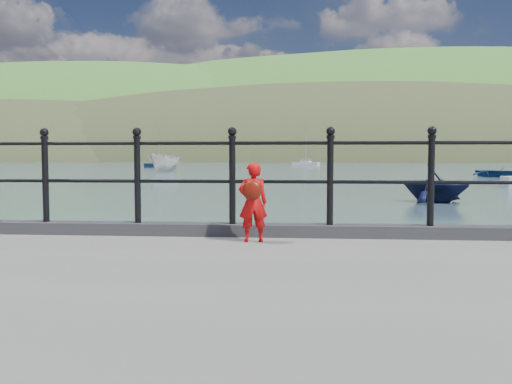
# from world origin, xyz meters

# --- Properties ---
(ground) EXTENTS (600.00, 600.00, 0.00)m
(ground) POSITION_xyz_m (0.00, 0.00, 0.00)
(ground) COLOR #2D4251
(ground) RESTS_ON ground
(kerb) EXTENTS (60.00, 0.30, 0.15)m
(kerb) POSITION_xyz_m (0.00, -0.15, 1.07)
(kerb) COLOR #28282B
(kerb) RESTS_ON quay
(railing) EXTENTS (18.11, 0.11, 1.20)m
(railing) POSITION_xyz_m (0.00, -0.15, 1.82)
(railing) COLOR black
(railing) RESTS_ON kerb
(far_shore) EXTENTS (830.00, 200.00, 156.00)m
(far_shore) POSITION_xyz_m (38.34, 239.41, -22.57)
(far_shore) COLOR #333A21
(far_shore) RESTS_ON ground
(child) EXTENTS (0.38, 0.33, 0.92)m
(child) POSITION_xyz_m (0.90, -0.62, 1.47)
(child) COLOR red
(child) RESTS_ON quay
(launch_blue) EXTENTS (5.02, 5.56, 0.95)m
(launch_blue) POSITION_xyz_m (19.62, 45.13, 0.47)
(launch_blue) COLOR navy
(launch_blue) RESTS_ON ground
(launch_white) EXTENTS (3.86, 6.19, 2.24)m
(launch_white) POSITION_xyz_m (-15.18, 57.91, 1.12)
(launch_white) COLOR silver
(launch_white) RESTS_ON ground
(launch_navy) EXTENTS (4.10, 4.10, 1.64)m
(launch_navy) POSITION_xyz_m (7.08, 16.80, 0.82)
(launch_navy) COLOR black
(launch_navy) RESTS_ON ground
(sailboat_left) EXTENTS (5.26, 2.76, 7.30)m
(sailboat_left) POSITION_xyz_m (-22.39, 82.21, 0.34)
(sailboat_left) COLOR #0E1C32
(sailboat_left) RESTS_ON ground
(sailboat_deep) EXTENTS (5.66, 3.64, 8.17)m
(sailboat_deep) POSITION_xyz_m (2.18, 100.83, 0.34)
(sailboat_deep) COLOR silver
(sailboat_deep) RESTS_ON ground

